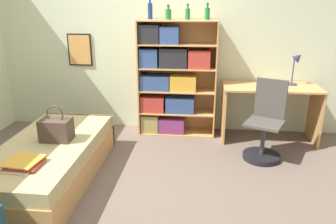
{
  "coord_description": "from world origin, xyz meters",
  "views": [
    {
      "loc": [
        0.87,
        -3.02,
        1.85
      ],
      "look_at": [
        0.53,
        0.19,
        0.75
      ],
      "focal_mm": 35.0,
      "sensor_mm": 36.0,
      "label": 1
    }
  ],
  "objects": [
    {
      "name": "desk_lamp",
      "position": [
        2.12,
        1.46,
        1.07
      ],
      "size": [
        0.19,
        0.14,
        0.45
      ],
      "color": "navy",
      "rests_on": "desk"
    },
    {
      "name": "bookcase",
      "position": [
        0.43,
        1.47,
        0.79
      ],
      "size": [
        1.08,
        0.36,
        1.61
      ],
      "color": "tan",
      "rests_on": "ground_plane"
    },
    {
      "name": "ground_plane",
      "position": [
        0.0,
        0.0,
        0.0
      ],
      "size": [
        14.0,
        14.0,
        0.0
      ],
      "primitive_type": "plane",
      "color": "#66564C"
    },
    {
      "name": "bottle_blue",
      "position": [
        0.92,
        1.5,
        1.69
      ],
      "size": [
        0.07,
        0.07,
        0.21
      ],
      "color": "#1E6B2D",
      "rests_on": "bookcase"
    },
    {
      "name": "bottle_clear",
      "position": [
        0.66,
        1.48,
        1.69
      ],
      "size": [
        0.06,
        0.06,
        0.2
      ],
      "color": "#1E6B2D",
      "rests_on": "bookcase"
    },
    {
      "name": "bed",
      "position": [
        -0.74,
        0.02,
        0.21
      ],
      "size": [
        0.93,
        1.89,
        0.42
      ],
      "color": "tan",
      "rests_on": "ground_plane"
    },
    {
      "name": "handbag",
      "position": [
        -0.66,
        0.09,
        0.55
      ],
      "size": [
        0.32,
        0.22,
        0.39
      ],
      "color": "#47382D",
      "rests_on": "bed"
    },
    {
      "name": "desk",
      "position": [
        1.81,
        1.36,
        0.54
      ],
      "size": [
        1.27,
        0.59,
        0.77
      ],
      "color": "tan",
      "rests_on": "ground_plane"
    },
    {
      "name": "wall_back",
      "position": [
        -0.0,
        1.7,
        1.3
      ],
      "size": [
        10.0,
        0.09,
        2.6
      ],
      "color": "beige",
      "rests_on": "ground_plane"
    },
    {
      "name": "book_stack_on_bed",
      "position": [
        -0.71,
        -0.51,
        0.45
      ],
      "size": [
        0.33,
        0.35,
        0.06
      ],
      "color": "beige",
      "rests_on": "bed"
    },
    {
      "name": "desk_chair",
      "position": [
        1.66,
        0.77,
        0.32
      ],
      "size": [
        0.54,
        0.54,
        0.97
      ],
      "color": "black",
      "rests_on": "ground_plane"
    },
    {
      "name": "bottle_brown",
      "position": [
        0.4,
        1.49,
        1.68
      ],
      "size": [
        0.08,
        0.08,
        0.19
      ],
      "color": "#1E6B2D",
      "rests_on": "bookcase"
    },
    {
      "name": "bottle_green",
      "position": [
        0.15,
        1.53,
        1.72
      ],
      "size": [
        0.06,
        0.06,
        0.3
      ],
      "color": "navy",
      "rests_on": "bookcase"
    }
  ]
}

